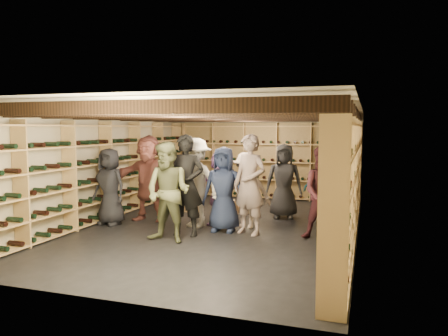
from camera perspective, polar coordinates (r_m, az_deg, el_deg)
name	(u,v)px	position (r m, az deg, el deg)	size (l,w,h in m)	color
ground	(217,227)	(8.98, -0.96, -7.66)	(8.00, 8.00, 0.00)	black
walls	(217,168)	(8.79, -0.97, -0.01)	(5.52, 8.02, 2.40)	tan
ceiling	(217,108)	(8.76, -0.99, 7.83)	(5.50, 8.00, 0.01)	beige
ceiling_joists	(217,115)	(8.75, -0.98, 6.92)	(5.40, 7.12, 0.18)	black
wine_rack_left	(106,170)	(9.94, -15.10, -0.30)	(0.32, 7.50, 2.15)	tan
wine_rack_right	(349,179)	(8.32, 15.99, -1.38)	(0.32, 7.50, 2.15)	tan
wine_rack_back	(261,161)	(12.46, 4.84, 0.96)	(4.70, 0.30, 2.15)	tan
crate_stack_left	(190,194)	(10.57, -4.49, -3.36)	(0.52, 0.35, 0.85)	tan
crate_stack_right	(226,207)	(10.22, 0.23, -5.09)	(0.58, 0.47, 0.34)	tan
crate_loose	(240,209)	(10.43, 2.10, -5.36)	(0.50, 0.33, 0.17)	tan
person_0	(110,187)	(9.35, -14.71, -2.36)	(0.78, 0.51, 1.59)	black
person_1	(186,185)	(8.13, -4.99, -2.26)	(0.69, 0.45, 1.89)	black
person_2	(168,192)	(7.69, -7.29, -3.17)	(0.86, 0.67, 1.77)	#545938
person_3	(247,190)	(8.78, 2.97, -2.91)	(0.98, 0.56, 1.52)	beige
person_4	(327,191)	(8.76, 13.27, -2.93)	(0.91, 0.38, 1.56)	#166986
person_5	(148,178)	(9.56, -9.84, -1.29)	(1.72, 0.55, 1.86)	brown
person_6	(224,189)	(8.45, -0.06, -2.79)	(0.80, 0.52, 1.65)	#1B2542
person_7	(250,185)	(8.21, 3.37, -2.17)	(0.69, 0.45, 1.89)	gray
person_8	(325,193)	(7.99, 13.04, -3.23)	(0.82, 0.64, 1.69)	#431C22
person_9	(195,183)	(8.84, -3.82, -1.93)	(1.17, 0.67, 1.80)	beige
person_11	(221,188)	(9.01, -0.43, -2.58)	(1.44, 0.46, 1.55)	#84568E
person_12	(284,181)	(9.79, 7.82, -1.70)	(0.81, 0.53, 1.66)	#2F3033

